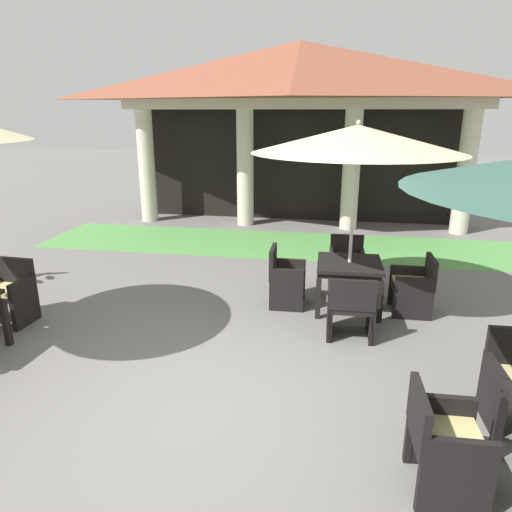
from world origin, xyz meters
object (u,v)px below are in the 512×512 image
object	(u,v)px
patio_table_mid_right	(349,269)
patio_chair_mid_right_north	(346,264)
patio_chair_mid_right_east	(414,287)
patio_chair_mid_left_west	(443,444)
patio_chair_mid_right_south	(351,307)
patio_chair_near_foreground_north	(7,293)
patio_umbrella_mid_right	(357,140)
terracotta_urn	(355,263)
patio_chair_mid_right_west	(285,279)

from	to	relation	value
patio_table_mid_right	patio_chair_mid_right_north	xyz separation A→B (m)	(-0.02, 0.92, -0.22)
patio_table_mid_right	patio_chair_mid_right_east	xyz separation A→B (m)	(0.92, 0.02, -0.23)
patio_chair_mid_left_west	patio_chair_mid_right_north	size ratio (longest dim) A/B	0.99
patio_table_mid_right	patio_chair_mid_right_south	distance (m)	0.94
patio_chair_near_foreground_north	patio_chair_mid_left_west	xyz separation A→B (m)	(5.25, -2.10, -0.02)
patio_chair_near_foreground_north	patio_chair_mid_right_east	xyz separation A→B (m)	(5.52, 1.29, -0.03)
patio_umbrella_mid_right	terracotta_urn	size ratio (longest dim) A/B	7.78
patio_table_mid_right	patio_umbrella_mid_right	world-z (taller)	patio_umbrella_mid_right
patio_umbrella_mid_right	patio_chair_mid_right_north	distance (m)	2.23
patio_table_mid_right	patio_umbrella_mid_right	bearing A→B (deg)	90.00
patio_chair_mid_right_east	patio_chair_mid_right_south	size ratio (longest dim) A/B	0.99
patio_chair_mid_left_west	patio_umbrella_mid_right	xyz separation A→B (m)	(-0.66, 3.37, 2.02)
patio_chair_mid_right_west	patio_chair_mid_right_north	bearing A→B (deg)	134.94
patio_chair_mid_right_west	patio_chair_mid_right_north	world-z (taller)	patio_chair_mid_right_west
patio_chair_near_foreground_north	patio_chair_mid_right_east	size ratio (longest dim) A/B	1.03
patio_chair_mid_right_north	terracotta_urn	xyz separation A→B (m)	(0.18, 0.84, -0.25)
terracotta_urn	patio_table_mid_right	bearing A→B (deg)	-95.24
patio_chair_mid_left_west	patio_umbrella_mid_right	distance (m)	3.99
patio_table_mid_right	patio_chair_near_foreground_north	bearing A→B (deg)	-164.54
patio_chair_mid_right_west	patio_chair_mid_right_north	xyz separation A→B (m)	(0.90, 0.94, -0.01)
patio_chair_mid_left_west	patio_chair_mid_right_east	bearing A→B (deg)	173.63
patio_chair_mid_right_east	patio_chair_mid_right_west	xyz separation A→B (m)	(-1.84, -0.04, 0.02)
terracotta_urn	patio_chair_mid_right_west	bearing A→B (deg)	-121.37
patio_table_mid_right	patio_chair_mid_right_north	distance (m)	0.95
patio_table_mid_right	patio_chair_mid_right_west	xyz separation A→B (m)	(-0.92, -0.02, -0.21)
patio_table_mid_right	patio_chair_mid_right_south	bearing A→B (deg)	-88.77
patio_chair_mid_right_south	patio_chair_mid_right_west	bearing A→B (deg)	135.09
patio_chair_near_foreground_north	patio_chair_mid_right_west	size ratio (longest dim) A/B	0.98
patio_umbrella_mid_right	patio_chair_mid_right_west	size ratio (longest dim) A/B	3.20
patio_table_mid_right	patio_chair_mid_right_north	size ratio (longest dim) A/B	1.11
patio_chair_mid_left_west	patio_table_mid_right	world-z (taller)	patio_chair_mid_left_west
terracotta_urn	patio_chair_near_foreground_north	bearing A→B (deg)	-147.53
patio_chair_near_foreground_north	patio_chair_mid_left_west	world-z (taller)	patio_chair_near_foreground_north
patio_chair_mid_right_west	patio_chair_mid_right_north	size ratio (longest dim) A/B	1.06
patio_chair_near_foreground_north	patio_chair_mid_left_west	distance (m)	5.66
patio_chair_mid_right_east	patio_chair_near_foreground_north	bearing A→B (deg)	101.94
patio_chair_mid_left_west	patio_chair_mid_right_north	xyz separation A→B (m)	(-0.68, 4.29, -0.01)
patio_chair_mid_right_north	patio_table_mid_right	bearing A→B (deg)	90.00
patio_chair_mid_left_west	patio_chair_near_foreground_north	bearing A→B (deg)	-113.72
patio_chair_near_foreground_north	terracotta_urn	distance (m)	5.64
patio_chair_mid_right_west	terracotta_urn	size ratio (longest dim) A/B	2.43
patio_chair_mid_left_west	patio_table_mid_right	bearing A→B (deg)	-170.89
patio_table_mid_right	terracotta_urn	xyz separation A→B (m)	(0.16, 1.75, -0.47)
patio_table_mid_right	patio_chair_mid_right_east	bearing A→B (deg)	1.23
patio_chair_mid_right_south	patio_chair_mid_right_north	distance (m)	1.84
patio_chair_mid_left_west	patio_chair_mid_right_west	distance (m)	3.71
patio_table_mid_right	patio_chair_mid_left_west	bearing A→B (deg)	-78.99
patio_table_mid_right	patio_chair_mid_right_north	world-z (taller)	patio_chair_mid_right_north
patio_table_mid_right	patio_umbrella_mid_right	xyz separation A→B (m)	(0.00, 0.00, 1.81)
patio_chair_mid_right_north	patio_chair_mid_right_west	bearing A→B (deg)	44.94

